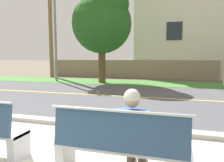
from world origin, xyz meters
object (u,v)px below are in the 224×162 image
seated_person_blue (133,128)px  streetlamp (57,21)px  shade_tree_far_left (103,19)px  bench_right (120,147)px

seated_person_blue → streetlamp: (-7.29, 10.53, 3.36)m
shade_tree_far_left → seated_person_blue: bearing=-69.2°
bench_right → shade_tree_far_left: 11.68m
bench_right → streetlamp: (-7.15, 10.70, 3.58)m
bench_right → seated_person_blue: (0.14, 0.17, 0.22)m
streetlamp → seated_person_blue: bearing=-55.3°
seated_person_blue → shade_tree_far_left: bearing=110.8°
bench_right → seated_person_blue: bearing=50.1°
streetlamp → shade_tree_far_left: (3.38, -0.22, -0.05)m
bench_right → seated_person_blue: 0.31m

